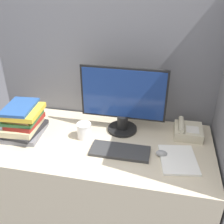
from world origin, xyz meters
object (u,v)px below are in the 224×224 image
at_px(monitor, 123,101).
at_px(desk_telephone, 188,131).
at_px(keyboard, 120,151).
at_px(mouse, 162,153).
at_px(book_stack, 23,121).
at_px(coffee_cup, 84,131).

bearing_deg(monitor, desk_telephone, 3.24).
distance_m(keyboard, desk_telephone, 0.51).
height_order(monitor, desk_telephone, monitor).
bearing_deg(desk_telephone, keyboard, -145.88).
relative_size(mouse, book_stack, 0.23).
relative_size(keyboard, desk_telephone, 1.94).
height_order(keyboard, book_stack, book_stack).
bearing_deg(book_stack, keyboard, -4.84).
bearing_deg(mouse, monitor, 140.00).
xyz_separation_m(monitor, mouse, (0.29, -0.24, -0.21)).
height_order(monitor, mouse, monitor).
bearing_deg(book_stack, monitor, 17.40).
distance_m(monitor, desk_telephone, 0.49).
bearing_deg(desk_telephone, monitor, -176.76).
height_order(monitor, book_stack, monitor).
bearing_deg(monitor, keyboard, -83.40).
xyz_separation_m(mouse, coffee_cup, (-0.52, 0.09, 0.04)).
relative_size(coffee_cup, desk_telephone, 0.58).
distance_m(keyboard, coffee_cup, 0.29).
bearing_deg(monitor, mouse, -40.00).
xyz_separation_m(mouse, book_stack, (-0.93, 0.04, 0.09)).
relative_size(mouse, coffee_cup, 0.63).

